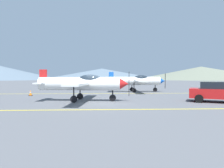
# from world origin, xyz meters

# --- Properties ---
(ground_plane) EXTENTS (400.00, 400.00, 0.00)m
(ground_plane) POSITION_xyz_m (0.00, 0.00, 0.00)
(ground_plane) COLOR #54565B
(apron_line_near) EXTENTS (80.00, 0.16, 0.01)m
(apron_line_near) POSITION_xyz_m (0.00, -3.74, 0.01)
(apron_line_near) COLOR yellow
(apron_line_near) RESTS_ON ground_plane
(apron_line_far) EXTENTS (80.00, 0.16, 0.01)m
(apron_line_far) POSITION_xyz_m (0.00, 7.79, 0.01)
(apron_line_far) COLOR yellow
(apron_line_far) RESTS_ON ground_plane
(airplane_near) EXTENTS (7.61, 8.74, 2.61)m
(airplane_near) POSITION_xyz_m (-1.43, 0.69, 1.47)
(airplane_near) COLOR white
(airplane_near) RESTS_ON ground_plane
(airplane_mid) EXTENTS (7.53, 8.69, 2.61)m
(airplane_mid) POSITION_xyz_m (4.66, 10.32, 1.47)
(airplane_mid) COLOR white
(airplane_mid) RESTS_ON ground_plane
(car_sedan) EXTENTS (4.65, 3.57, 1.62)m
(car_sedan) POSITION_xyz_m (9.28, -0.66, 0.84)
(car_sedan) COLOR red
(car_sedan) RESTS_ON ground_plane
(traffic_cone_front) EXTENTS (0.36, 0.36, 0.59)m
(traffic_cone_front) POSITION_xyz_m (-7.40, 5.52, 0.29)
(traffic_cone_front) COLOR black
(traffic_cone_front) RESTS_ON ground_plane
(hill_centerleft) EXTENTS (87.19, 87.19, 7.93)m
(hill_centerleft) POSITION_xyz_m (-0.43, 137.61, 3.96)
(hill_centerleft) COLOR slate
(hill_centerleft) RESTS_ON ground_plane
(hill_centerright) EXTENTS (84.65, 84.65, 8.40)m
(hill_centerright) POSITION_xyz_m (64.41, 113.14, 4.20)
(hill_centerright) COLOR slate
(hill_centerright) RESTS_ON ground_plane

